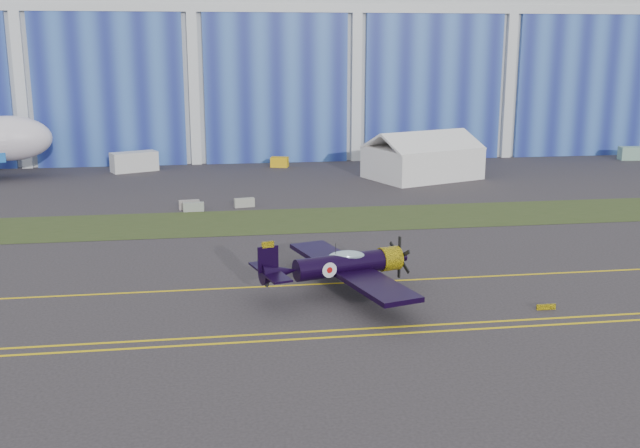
{
  "coord_description": "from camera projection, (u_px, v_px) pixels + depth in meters",
  "views": [
    {
      "loc": [
        1.86,
        -53.03,
        15.93
      ],
      "look_at": [
        9.96,
        1.85,
        2.55
      ],
      "focal_mm": 42.0,
      "sensor_mm": 36.0,
      "label": 1
    }
  ],
  "objects": [
    {
      "name": "guard_board_right",
      "position": [
        546.0,
        307.0,
        46.01
      ],
      "size": [
        1.2,
        0.15,
        0.35
      ],
      "primitive_type": "cube",
      "color": "yellow",
      "rests_on": "ground"
    },
    {
      "name": "warbird",
      "position": [
        340.0,
        265.0,
        48.55
      ],
      "size": [
        15.18,
        16.85,
        4.21
      ],
      "rotation": [
        0.0,
        0.0,
        0.28
      ],
      "color": "black",
      "rests_on": "ground"
    },
    {
      "name": "barrier_b",
      "position": [
        189.0,
        205.0,
        73.97
      ],
      "size": [
        2.06,
        0.87,
        0.9
      ],
      "primitive_type": "cube",
      "rotation": [
        0.0,
        0.0,
        0.14
      ],
      "color": "gray",
      "rests_on": "ground"
    },
    {
      "name": "edge_line_near",
      "position": [
        182.0,
        346.0,
        40.52
      ],
      "size": [
        80.0,
        0.2,
        0.02
      ],
      "primitive_type": "cube",
      "color": "yellow",
      "rests_on": "ground"
    },
    {
      "name": "taxiway_centreline",
      "position": [
        187.0,
        290.0,
        49.66
      ],
      "size": [
        200.0,
        0.2,
        0.02
      ],
      "primitive_type": "cube",
      "color": "yellow",
      "rests_on": "ground"
    },
    {
      "name": "barrier_a",
      "position": [
        194.0,
        207.0,
        72.91
      ],
      "size": [
        2.02,
        0.67,
        0.9
      ],
      "primitive_type": "cube",
      "rotation": [
        0.0,
        0.0,
        0.04
      ],
      "color": "gray",
      "rests_on": "ground"
    },
    {
      "name": "tug",
      "position": [
        280.0,
        162.0,
        99.3
      ],
      "size": [
        2.57,
        1.99,
        1.32
      ],
      "primitive_type": "cube",
      "rotation": [
        0.0,
        0.0,
        -0.29
      ],
      "color": "yellow",
      "rests_on": "ground"
    },
    {
      "name": "ground",
      "position": [
        189.0,
        269.0,
        54.47
      ],
      "size": [
        260.0,
        260.0,
        0.0
      ],
      "primitive_type": "plane",
      "color": "#373236",
      "rests_on": "ground"
    },
    {
      "name": "tent",
      "position": [
        423.0,
        155.0,
        90.56
      ],
      "size": [
        14.89,
        12.97,
        5.78
      ],
      "rotation": [
        0.0,
        0.0,
        0.37
      ],
      "color": "white",
      "rests_on": "ground"
    },
    {
      "name": "grass_median",
      "position": [
        192.0,
        224.0,
        67.93
      ],
      "size": [
        260.0,
        10.0,
        0.02
      ],
      "primitive_type": "cube",
      "color": "#475128",
      "rests_on": "ground"
    },
    {
      "name": "edge_line_far",
      "position": [
        183.0,
        339.0,
        41.48
      ],
      "size": [
        80.0,
        0.2,
        0.02
      ],
      "primitive_type": "cube",
      "color": "yellow",
      "rests_on": "ground"
    },
    {
      "name": "gse_box",
      "position": [
        630.0,
        153.0,
        105.36
      ],
      "size": [
        3.23,
        1.95,
        1.85
      ],
      "primitive_type": "cube",
      "rotation": [
        0.0,
        0.0,
        -0.1
      ],
      "color": "#7DAA95",
      "rests_on": "ground"
    },
    {
      "name": "barrier_c",
      "position": [
        244.0,
        203.0,
        74.9
      ],
      "size": [
        2.07,
        0.93,
        0.9
      ],
      "primitive_type": "cube",
      "rotation": [
        0.0,
        0.0,
        0.17
      ],
      "color": "#9E9D93",
      "rests_on": "ground"
    },
    {
      "name": "hangar",
      "position": [
        195.0,
        50.0,
        120.0
      ],
      "size": [
        220.0,
        45.7,
        30.0
      ],
      "color": "silver",
      "rests_on": "ground"
    },
    {
      "name": "shipping_container",
      "position": [
        134.0,
        162.0,
        95.75
      ],
      "size": [
        6.19,
        4.41,
        2.49
      ],
      "primitive_type": "cube",
      "rotation": [
        0.0,
        0.0,
        0.41
      ],
      "color": "silver",
      "rests_on": "ground"
    }
  ]
}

